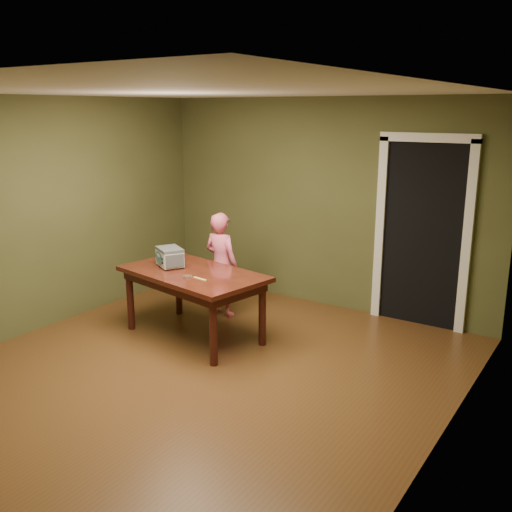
# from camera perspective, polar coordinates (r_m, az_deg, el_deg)

# --- Properties ---
(floor) EXTENTS (5.00, 5.00, 0.00)m
(floor) POSITION_cam_1_polar(r_m,az_deg,el_deg) (5.58, -5.91, -11.65)
(floor) COLOR #573419
(floor) RESTS_ON ground
(room_shell) EXTENTS (4.52, 5.02, 2.61)m
(room_shell) POSITION_cam_1_polar(r_m,az_deg,el_deg) (5.07, -6.41, 5.96)
(room_shell) COLOR #4D512B
(room_shell) RESTS_ON ground
(doorway) EXTENTS (1.10, 0.66, 2.25)m
(doorway) POSITION_cam_1_polar(r_m,az_deg,el_deg) (7.03, 17.02, 2.41)
(doorway) COLOR black
(doorway) RESTS_ON ground
(dining_table) EXTENTS (1.73, 1.16, 0.75)m
(dining_table) POSITION_cam_1_polar(r_m,az_deg,el_deg) (6.22, -6.30, -2.43)
(dining_table) COLOR #36110C
(dining_table) RESTS_ON floor
(toy_oven) EXTENTS (0.40, 0.36, 0.21)m
(toy_oven) POSITION_cam_1_polar(r_m,az_deg,el_deg) (6.39, -8.63, -0.04)
(toy_oven) COLOR #4C4F54
(toy_oven) RESTS_ON dining_table
(baking_pan) EXTENTS (0.10, 0.10, 0.02)m
(baking_pan) POSITION_cam_1_polar(r_m,az_deg,el_deg) (5.97, -6.85, -2.05)
(baking_pan) COLOR silver
(baking_pan) RESTS_ON dining_table
(spatula) EXTENTS (0.18, 0.05, 0.01)m
(spatula) POSITION_cam_1_polar(r_m,az_deg,el_deg) (5.91, -5.63, -2.28)
(spatula) COLOR #EDC967
(spatula) RESTS_ON dining_table
(child) EXTENTS (0.48, 0.33, 1.27)m
(child) POSITION_cam_1_polar(r_m,az_deg,el_deg) (6.88, -3.49, -0.84)
(child) COLOR #E9607D
(child) RESTS_ON floor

